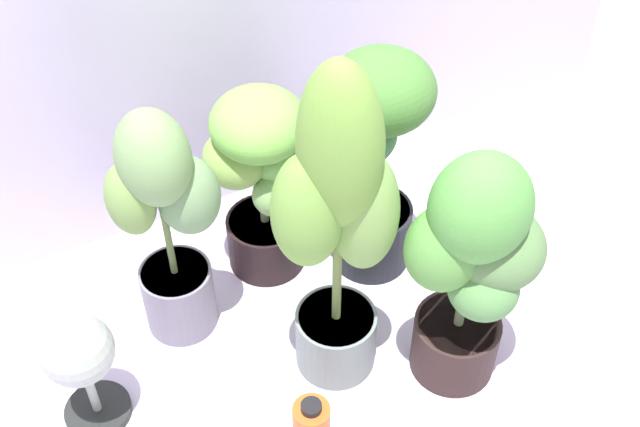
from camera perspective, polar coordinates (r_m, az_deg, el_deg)
The scene contains 8 objects.
ground_plane at distance 2.36m, azimuth 1.92°, elevation -11.30°, with size 8.00×8.00×0.00m, color silver.
potted_plant_back_right at distance 2.33m, azimuth 3.67°, elevation 4.55°, with size 0.36×0.33×0.77m.
potted_plant_center at distance 1.96m, azimuth 1.17°, elevation -0.49°, with size 0.37×0.28×1.02m.
potted_plant_back_center at distance 2.38m, azimuth -4.02°, elevation 2.90°, with size 0.38×0.35×0.65m.
potted_plant_front_right at distance 2.07m, azimuth 10.63°, elevation -3.26°, with size 0.42×0.34×0.77m.
potted_plant_back_left at distance 2.20m, azimuth -10.67°, elevation -0.34°, with size 0.34×0.25×0.78m.
floor_fan at distance 2.17m, azimuth -16.44°, elevation -9.67°, with size 0.22×0.22×0.38m.
nutrient_bottle at distance 2.17m, azimuth -0.60°, elevation -14.66°, with size 0.10×0.10×0.19m.
Camera 1 is at (-0.69, -1.14, 1.95)m, focal length 45.76 mm.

